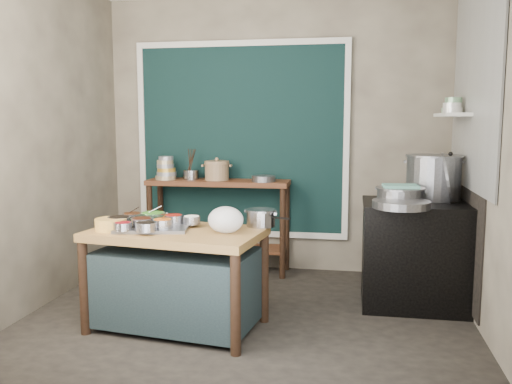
% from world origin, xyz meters
% --- Properties ---
extents(floor, '(3.50, 3.00, 0.02)m').
position_xyz_m(floor, '(0.00, 0.00, -0.01)').
color(floor, '#2C2821').
rests_on(floor, ground).
extents(back_wall, '(3.50, 0.02, 2.80)m').
position_xyz_m(back_wall, '(0.00, 1.51, 1.40)').
color(back_wall, gray).
rests_on(back_wall, floor).
extents(left_wall, '(0.02, 3.00, 2.80)m').
position_xyz_m(left_wall, '(-1.76, 0.00, 1.40)').
color(left_wall, gray).
rests_on(left_wall, floor).
extents(right_wall, '(0.02, 3.00, 2.80)m').
position_xyz_m(right_wall, '(1.76, 0.00, 1.40)').
color(right_wall, gray).
rests_on(right_wall, floor).
extents(curtain_panel, '(2.10, 0.02, 1.90)m').
position_xyz_m(curtain_panel, '(-0.35, 1.47, 1.35)').
color(curtain_panel, black).
rests_on(curtain_panel, back_wall).
extents(curtain_frame, '(2.22, 0.03, 2.02)m').
position_xyz_m(curtain_frame, '(-0.35, 1.46, 1.35)').
color(curtain_frame, beige).
rests_on(curtain_frame, back_wall).
extents(tile_panel, '(0.02, 1.70, 1.70)m').
position_xyz_m(tile_panel, '(1.74, 0.55, 1.85)').
color(tile_panel, '#B2B2AA').
rests_on(tile_panel, right_wall).
extents(soot_patch, '(0.01, 1.30, 1.30)m').
position_xyz_m(soot_patch, '(1.74, 0.65, 0.70)').
color(soot_patch, black).
rests_on(soot_patch, right_wall).
extents(wall_shelf, '(0.22, 0.70, 0.03)m').
position_xyz_m(wall_shelf, '(1.63, 0.85, 1.60)').
color(wall_shelf, beige).
rests_on(wall_shelf, right_wall).
extents(prep_table, '(1.34, 0.88, 0.75)m').
position_xyz_m(prep_table, '(-0.48, -0.30, 0.38)').
color(prep_table, olive).
rests_on(prep_table, floor).
extents(back_counter, '(1.45, 0.40, 0.95)m').
position_xyz_m(back_counter, '(-0.55, 1.28, 0.47)').
color(back_counter, '#512917').
rests_on(back_counter, floor).
extents(stove_block, '(0.90, 0.68, 0.85)m').
position_xyz_m(stove_block, '(1.35, 0.55, 0.42)').
color(stove_block, black).
rests_on(stove_block, floor).
extents(stove_top, '(0.92, 0.69, 0.03)m').
position_xyz_m(stove_top, '(1.35, 0.55, 0.86)').
color(stove_top, black).
rests_on(stove_top, stove_block).
extents(condiment_tray, '(0.58, 0.46, 0.02)m').
position_xyz_m(condiment_tray, '(-0.66, -0.30, 0.76)').
color(condiment_tray, gray).
rests_on(condiment_tray, prep_table).
extents(condiment_bowls, '(0.67, 0.50, 0.08)m').
position_xyz_m(condiment_bowls, '(-0.70, -0.28, 0.81)').
color(condiment_bowls, gray).
rests_on(condiment_bowls, condiment_tray).
extents(yellow_basin, '(0.27, 0.27, 0.09)m').
position_xyz_m(yellow_basin, '(-0.94, -0.39, 0.79)').
color(yellow_basin, gold).
rests_on(yellow_basin, prep_table).
extents(saucepan, '(0.31, 0.31, 0.13)m').
position_xyz_m(saucepan, '(0.12, -0.04, 0.82)').
color(saucepan, gray).
rests_on(saucepan, prep_table).
extents(plastic_bag_a, '(0.29, 0.26, 0.19)m').
position_xyz_m(plastic_bag_a, '(-0.09, -0.34, 0.85)').
color(plastic_bag_a, white).
rests_on(plastic_bag_a, prep_table).
extents(plastic_bag_b, '(0.21, 0.18, 0.15)m').
position_xyz_m(plastic_bag_b, '(-0.10, -0.19, 0.82)').
color(plastic_bag_b, white).
rests_on(plastic_bag_b, prep_table).
extents(bowl_stack, '(0.21, 0.21, 0.24)m').
position_xyz_m(bowl_stack, '(-1.09, 1.24, 1.05)').
color(bowl_stack, tan).
rests_on(bowl_stack, back_counter).
extents(utensil_cup, '(0.17, 0.17, 0.10)m').
position_xyz_m(utensil_cup, '(-0.84, 1.29, 1.00)').
color(utensil_cup, gray).
rests_on(utensil_cup, back_counter).
extents(ceramic_crock, '(0.30, 0.30, 0.18)m').
position_xyz_m(ceramic_crock, '(-0.56, 1.27, 1.04)').
color(ceramic_crock, '#997353').
rests_on(ceramic_crock, back_counter).
extents(wide_bowl, '(0.26, 0.26, 0.06)m').
position_xyz_m(wide_bowl, '(-0.07, 1.22, 0.98)').
color(wide_bowl, gray).
rests_on(wide_bowl, back_counter).
extents(stock_pot, '(0.55, 0.55, 0.38)m').
position_xyz_m(stock_pot, '(1.48, 0.74, 1.07)').
color(stock_pot, gray).
rests_on(stock_pot, stove_top).
extents(pot_lid, '(0.16, 0.43, 0.42)m').
position_xyz_m(pot_lid, '(1.56, 0.56, 1.09)').
color(pot_lid, gray).
rests_on(pot_lid, stove_top).
extents(steamer, '(0.54, 0.54, 0.13)m').
position_xyz_m(steamer, '(1.19, 0.46, 0.95)').
color(steamer, gray).
rests_on(steamer, stove_top).
extents(green_cloth, '(0.29, 0.23, 0.02)m').
position_xyz_m(green_cloth, '(1.19, 0.46, 1.02)').
color(green_cloth, '#61A494').
rests_on(green_cloth, steamer).
extents(shallow_pan, '(0.57, 0.57, 0.06)m').
position_xyz_m(shallow_pan, '(1.17, 0.22, 0.91)').
color(shallow_pan, gray).
rests_on(shallow_pan, stove_top).
extents(shelf_bowl_stack, '(0.16, 0.16, 0.13)m').
position_xyz_m(shelf_bowl_stack, '(1.63, 0.86, 1.68)').
color(shelf_bowl_stack, silver).
rests_on(shelf_bowl_stack, wall_shelf).
extents(shelf_bowl_green, '(0.15, 0.15, 0.05)m').
position_xyz_m(shelf_bowl_green, '(1.63, 1.02, 1.64)').
color(shelf_bowl_green, gray).
rests_on(shelf_bowl_green, wall_shelf).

